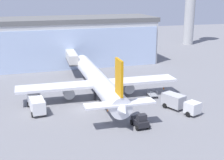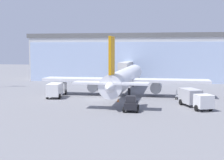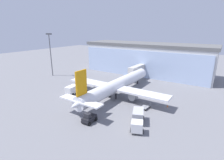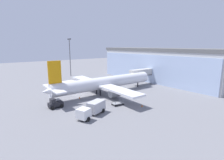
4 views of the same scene
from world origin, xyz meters
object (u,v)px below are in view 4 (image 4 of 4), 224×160
(apron_light_mast, at_px, (70,54))
(safety_cone_wingtip, at_px, (142,106))
(airplane, at_px, (104,83))
(safety_cone_nose, at_px, (80,98))
(catering_truck, at_px, (72,84))
(pushback_tug, at_px, (55,104))
(fuel_truck, at_px, (92,109))
(jet_bridge, at_px, (145,73))
(baggage_cart, at_px, (118,103))

(apron_light_mast, bearing_deg, safety_cone_wingtip, -4.42)
(airplane, xyz_separation_m, safety_cone_nose, (-0.05, -8.03, -3.01))
(catering_truck, relative_size, pushback_tug, 2.29)
(fuel_truck, relative_size, safety_cone_nose, 13.79)
(apron_light_mast, height_order, fuel_truck, apron_light_mast)
(jet_bridge, distance_m, safety_cone_wingtip, 26.16)
(airplane, height_order, baggage_cart, airplane)
(jet_bridge, distance_m, apron_light_mast, 36.53)
(fuel_truck, bearing_deg, baggage_cart, 169.59)
(catering_truck, bearing_deg, apron_light_mast, 60.52)
(pushback_tug, xyz_separation_m, safety_cone_nose, (-3.13, 7.79, -0.70))
(apron_light_mast, distance_m, airplane, 35.85)
(fuel_truck, bearing_deg, airplane, -155.12)
(jet_bridge, bearing_deg, safety_cone_wingtip, -136.48)
(catering_truck, distance_m, pushback_tug, 18.79)
(jet_bridge, relative_size, safety_cone_wingtip, 24.95)
(baggage_cart, bearing_deg, fuel_truck, -162.70)
(safety_cone_nose, bearing_deg, airplane, 89.66)
(catering_truck, height_order, safety_cone_wingtip, catering_truck)
(safety_cone_nose, bearing_deg, baggage_cart, 25.75)
(apron_light_mast, distance_m, catering_truck, 26.18)
(apron_light_mast, xyz_separation_m, catering_truck, (22.67, -9.60, -8.90))
(baggage_cart, distance_m, safety_cone_nose, 11.60)
(catering_truck, height_order, safety_cone_nose, catering_truck)
(apron_light_mast, relative_size, airplane, 0.47)
(baggage_cart, bearing_deg, airplane, 78.96)
(baggage_cart, bearing_deg, safety_cone_wingtip, -42.79)
(apron_light_mast, relative_size, pushback_tug, 5.27)
(jet_bridge, xyz_separation_m, safety_cone_wingtip, (17.09, -19.40, -3.99))
(safety_cone_wingtip, bearing_deg, baggage_cart, -137.83)
(catering_truck, height_order, pushback_tug, catering_truck)
(pushback_tug, bearing_deg, baggage_cart, -32.46)
(jet_bridge, distance_m, baggage_cart, 26.85)
(apron_light_mast, height_order, catering_truck, apron_light_mast)
(baggage_cart, height_order, safety_cone_nose, baggage_cart)
(jet_bridge, distance_m, airplane, 20.51)
(jet_bridge, height_order, apron_light_mast, apron_light_mast)
(catering_truck, bearing_deg, airplane, -74.90)
(airplane, bearing_deg, catering_truck, 111.54)
(fuel_truck, height_order, baggage_cart, fuel_truck)
(airplane, distance_m, pushback_tug, 16.28)
(airplane, bearing_deg, safety_cone_nose, 179.56)
(catering_truck, relative_size, safety_cone_nose, 13.64)
(baggage_cart, height_order, pushback_tug, pushback_tug)
(airplane, distance_m, catering_truck, 13.19)
(fuel_truck, bearing_deg, safety_cone_wingtip, 145.22)
(apron_light_mast, distance_m, safety_cone_wingtip, 50.73)
(airplane, bearing_deg, safety_cone_wingtip, -86.40)
(jet_bridge, relative_size, safety_cone_nose, 24.95)
(pushback_tug, relative_size, safety_cone_nose, 5.97)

